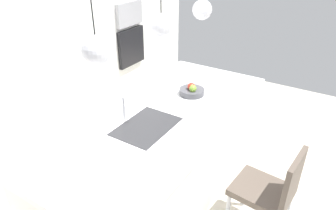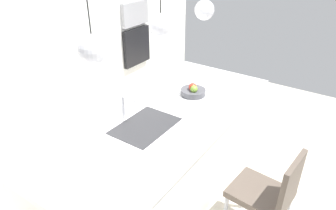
{
  "view_description": "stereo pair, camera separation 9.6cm",
  "coord_description": "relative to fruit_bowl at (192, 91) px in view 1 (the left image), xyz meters",
  "views": [
    {
      "loc": [
        -1.98,
        -1.32,
        2.3
      ],
      "look_at": [
        0.1,
        0.0,
        0.95
      ],
      "focal_mm": 32.45,
      "sensor_mm": 36.0,
      "label": 1
    },
    {
      "loc": [
        -1.93,
        -1.4,
        2.3
      ],
      "look_at": [
        0.1,
        0.0,
        0.95
      ],
      "focal_mm": 32.45,
      "sensor_mm": 36.0,
      "label": 2
    }
  ],
  "objects": [
    {
      "name": "microwave",
      "position": [
        1.03,
        1.61,
        0.41
      ],
      "size": [
        0.54,
        0.08,
        0.34
      ],
      "primitive_type": "cube",
      "color": "#9E9EA3",
      "rests_on": "back_wall"
    },
    {
      "name": "pendant_light_left",
      "position": [
        -1.21,
        0.03,
        0.77
      ],
      "size": [
        0.19,
        0.19,
        0.79
      ],
      "color": "silver"
    },
    {
      "name": "pendant_light_right",
      "position": [
        0.21,
        0.03,
        0.77
      ],
      "size": [
        0.19,
        0.19,
        0.79
      ],
      "color": "silver"
    },
    {
      "name": "floor",
      "position": [
        -0.5,
        0.03,
        -0.94
      ],
      "size": [
        6.6,
        6.6,
        0.0
      ],
      "primitive_type": "plane",
      "color": "beige",
      "rests_on": "ground"
    },
    {
      "name": "oven",
      "position": [
        1.03,
        1.61,
        -0.09
      ],
      "size": [
        0.56,
        0.08,
        0.56
      ],
      "primitive_type": "cube",
      "color": "black",
      "rests_on": "back_wall"
    },
    {
      "name": "kitchen_island",
      "position": [
        -0.5,
        0.03,
        -0.49
      ],
      "size": [
        2.58,
        1.12,
        0.9
      ],
      "color": "white",
      "rests_on": "ground"
    },
    {
      "name": "faucet",
      "position": [
        -0.74,
        0.25,
        0.1
      ],
      "size": [
        0.02,
        0.17,
        0.22
      ],
      "color": "silver",
      "rests_on": "kitchen_island"
    },
    {
      "name": "chair_near",
      "position": [
        -0.47,
        -1.01,
        -0.45
      ],
      "size": [
        0.45,
        0.5,
        0.89
      ],
      "color": "brown",
      "rests_on": "ground"
    },
    {
      "name": "pendant_light_center",
      "position": [
        -0.5,
        0.03,
        0.77
      ],
      "size": [
        0.19,
        0.19,
        0.79
      ],
      "color": "silver"
    },
    {
      "name": "fruit_bowl",
      "position": [
        0.0,
        0.0,
        0.0
      ],
      "size": [
        0.26,
        0.26,
        0.13
      ],
      "color": "#4C4C51",
      "rests_on": "kitchen_island"
    },
    {
      "name": "sink_basin",
      "position": [
        -0.74,
        0.03,
        -0.05
      ],
      "size": [
        0.56,
        0.4,
        0.02
      ],
      "primitive_type": "cube",
      "color": "#2D2D30",
      "rests_on": "kitchen_island"
    },
    {
      "name": "back_wall",
      "position": [
        -0.5,
        1.68,
        0.36
      ],
      "size": [
        6.0,
        0.1,
        2.6
      ],
      "primitive_type": "cube",
      "color": "white",
      "rests_on": "ground"
    }
  ]
}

